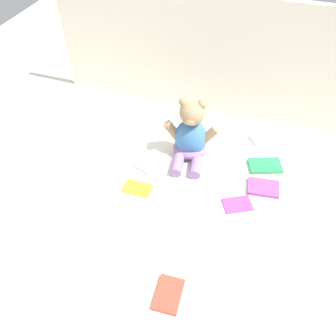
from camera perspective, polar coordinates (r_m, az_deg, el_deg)
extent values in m
plane|color=silver|center=(1.52, 0.65, 0.07)|extent=(3.20, 3.20, 0.00)
cube|color=silver|center=(1.71, 5.76, 17.73)|extent=(1.45, 0.03, 0.57)
ellipsoid|color=#3F72B2|center=(1.52, 3.72, 4.91)|extent=(0.16, 0.13, 0.19)
ellipsoid|color=#8C6BA5|center=(1.55, 3.59, 3.10)|extent=(0.17, 0.14, 0.07)
sphere|color=#9E7F5B|center=(1.43, 3.95, 8.97)|extent=(0.12, 0.12, 0.11)
ellipsoid|color=tan|center=(1.40, 3.73, 7.76)|extent=(0.05, 0.04, 0.03)
sphere|color=#9E7F5B|center=(1.42, 2.58, 10.68)|extent=(0.04, 0.04, 0.04)
sphere|color=#9E7F5B|center=(1.41, 5.60, 10.34)|extent=(0.04, 0.04, 0.04)
cylinder|color=#9E7F5B|center=(1.50, 0.80, 6.07)|extent=(0.09, 0.05, 0.10)
cylinder|color=#9E7F5B|center=(1.49, 6.71, 5.36)|extent=(0.09, 0.05, 0.10)
cylinder|color=#8C6BA5|center=(1.49, 1.60, 0.56)|extent=(0.06, 0.11, 0.05)
cylinder|color=#8C6BA5|center=(1.49, 4.58, 0.19)|extent=(0.06, 0.11, 0.05)
cube|color=green|center=(1.57, 15.53, 0.38)|extent=(0.16, 0.13, 0.02)
cube|color=white|center=(1.71, 15.17, 4.85)|extent=(0.14, 0.13, 0.02)
cube|color=white|center=(1.53, -2.61, 1.17)|extent=(0.13, 0.16, 0.02)
cube|color=#C73B2B|center=(1.18, 0.08, -19.92)|extent=(0.09, 0.12, 0.02)
cube|color=#7E3998|center=(1.40, 11.25, -5.80)|extent=(0.14, 0.12, 0.01)
cube|color=#944194|center=(1.48, 15.27, -2.99)|extent=(0.13, 0.10, 0.02)
cube|color=yellow|center=(1.44, -5.05, -3.26)|extent=(0.12, 0.08, 0.01)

